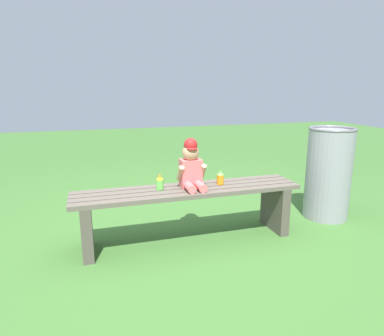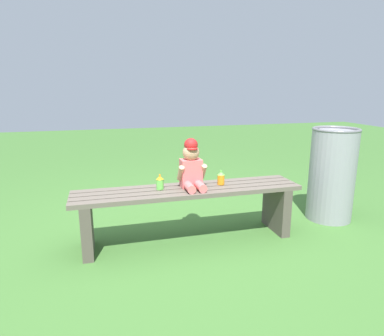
{
  "view_description": "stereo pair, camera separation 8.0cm",
  "coord_description": "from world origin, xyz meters",
  "px_view_note": "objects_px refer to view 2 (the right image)",
  "views": [
    {
      "loc": [
        -0.74,
        -2.53,
        1.26
      ],
      "look_at": [
        0.02,
        -0.05,
        0.64
      ],
      "focal_mm": 31.6,
      "sensor_mm": 36.0,
      "label": 1
    },
    {
      "loc": [
        -0.67,
        -2.55,
        1.26
      ],
      "look_at": [
        0.02,
        -0.05,
        0.64
      ],
      "focal_mm": 31.6,
      "sensor_mm": 36.0,
      "label": 2
    }
  ],
  "objects_px": {
    "sippy_cup_left": "(160,182)",
    "park_bench": "(189,204)",
    "trash_bin": "(332,174)",
    "child_figure": "(192,166)",
    "sippy_cup_right": "(221,178)"
  },
  "relations": [
    {
      "from": "sippy_cup_left",
      "to": "park_bench",
      "type": "bearing_deg",
      "value": -8.1
    },
    {
      "from": "sippy_cup_left",
      "to": "trash_bin",
      "type": "height_order",
      "value": "trash_bin"
    },
    {
      "from": "child_figure",
      "to": "sippy_cup_right",
      "type": "bearing_deg",
      "value": 2.73
    },
    {
      "from": "trash_bin",
      "to": "sippy_cup_left",
      "type": "bearing_deg",
      "value": -177.36
    },
    {
      "from": "park_bench",
      "to": "trash_bin",
      "type": "distance_m",
      "value": 1.46
    },
    {
      "from": "park_bench",
      "to": "trash_bin",
      "type": "height_order",
      "value": "trash_bin"
    },
    {
      "from": "child_figure",
      "to": "trash_bin",
      "type": "height_order",
      "value": "trash_bin"
    },
    {
      "from": "sippy_cup_left",
      "to": "sippy_cup_right",
      "type": "distance_m",
      "value": 0.52
    },
    {
      "from": "child_figure",
      "to": "sippy_cup_right",
      "type": "xyz_separation_m",
      "value": [
        0.26,
        0.01,
        -0.12
      ]
    },
    {
      "from": "trash_bin",
      "to": "sippy_cup_right",
      "type": "bearing_deg",
      "value": -176.18
    },
    {
      "from": "park_bench",
      "to": "child_figure",
      "type": "relative_size",
      "value": 4.59
    },
    {
      "from": "park_bench",
      "to": "sippy_cup_right",
      "type": "xyz_separation_m",
      "value": [
        0.29,
        0.03,
        0.2
      ]
    },
    {
      "from": "child_figure",
      "to": "sippy_cup_right",
      "type": "height_order",
      "value": "child_figure"
    },
    {
      "from": "sippy_cup_right",
      "to": "trash_bin",
      "type": "relative_size",
      "value": 0.14
    },
    {
      "from": "park_bench",
      "to": "trash_bin",
      "type": "relative_size",
      "value": 2.09
    }
  ]
}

